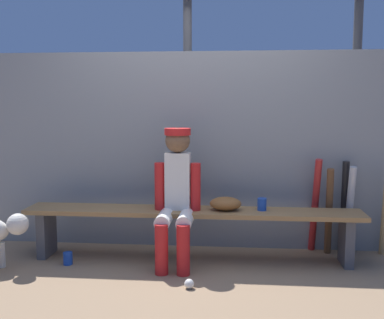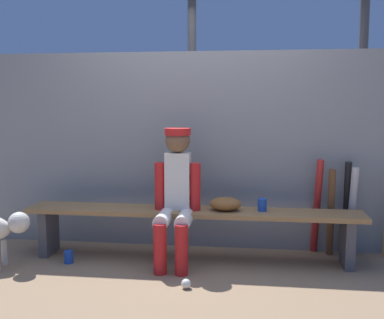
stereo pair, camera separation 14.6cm
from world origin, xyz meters
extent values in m
plane|color=#937556|center=(0.00, 0.00, 0.00)|extent=(30.00, 30.00, 0.00)
cube|color=gray|center=(0.00, 0.42, 0.95)|extent=(4.52, 0.03, 1.89)
cube|color=olive|center=(0.00, 0.00, 0.44)|extent=(3.00, 0.36, 0.04)
cube|color=#4C4C51|center=(-1.35, 0.00, 0.21)|extent=(0.08, 0.29, 0.42)
cube|color=#4C4C51|center=(1.35, 0.00, 0.21)|extent=(0.08, 0.29, 0.42)
cube|color=silver|center=(-0.13, 0.00, 0.72)|extent=(0.22, 0.13, 0.51)
sphere|color=brown|center=(-0.13, 0.00, 1.08)|extent=(0.22, 0.22, 0.22)
cylinder|color=red|center=(-0.13, 0.00, 1.16)|extent=(0.23, 0.23, 0.06)
cylinder|color=silver|center=(-0.22, -0.19, 0.42)|extent=(0.13, 0.38, 0.13)
cylinder|color=red|center=(-0.22, -0.38, 0.21)|extent=(0.11, 0.11, 0.42)
cylinder|color=red|center=(-0.29, -0.02, 0.67)|extent=(0.09, 0.09, 0.43)
cylinder|color=silver|center=(-0.04, -0.19, 0.42)|extent=(0.13, 0.38, 0.13)
cylinder|color=red|center=(-0.04, -0.38, 0.21)|extent=(0.11, 0.11, 0.42)
cylinder|color=red|center=(0.03, -0.02, 0.67)|extent=(0.09, 0.09, 0.43)
ellipsoid|color=brown|center=(0.30, 0.00, 0.52)|extent=(0.28, 0.20, 0.12)
cylinder|color=#B22323|center=(1.13, 0.31, 0.45)|extent=(0.09, 0.25, 0.90)
cylinder|color=brown|center=(1.25, 0.25, 0.41)|extent=(0.09, 0.19, 0.82)
cylinder|color=black|center=(1.40, 0.33, 0.44)|extent=(0.08, 0.13, 0.88)
cylinder|color=#B7B7BC|center=(1.43, 0.27, 0.42)|extent=(0.08, 0.20, 0.84)
sphere|color=white|center=(0.04, -0.66, 0.04)|extent=(0.07, 0.07, 0.07)
cylinder|color=#1E47AD|center=(-1.07, -0.23, 0.06)|extent=(0.08, 0.08, 0.11)
cylinder|color=#1E47AD|center=(0.62, 0.02, 0.52)|extent=(0.08, 0.08, 0.11)
cylinder|color=#3F3F42|center=(-0.18, 1.38, 1.37)|extent=(0.10, 0.10, 2.74)
cylinder|color=#3F3F42|center=(1.72, 1.38, 1.37)|extent=(0.10, 0.10, 2.74)
sphere|color=beige|center=(-1.43, -0.41, 0.40)|extent=(0.18, 0.18, 0.18)
cylinder|color=beige|center=(-1.61, -0.35, 0.11)|extent=(0.05, 0.05, 0.22)
camera|label=1|loc=(0.37, -4.03, 1.40)|focal=43.33mm
camera|label=2|loc=(0.52, -4.01, 1.40)|focal=43.33mm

